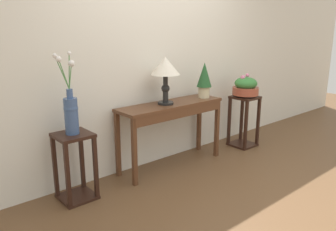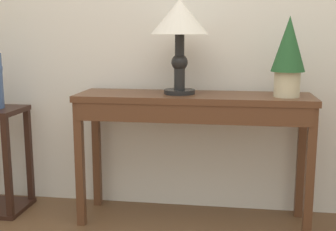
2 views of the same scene
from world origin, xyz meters
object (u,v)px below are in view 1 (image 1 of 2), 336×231
(potted_plant_on_console, at_px, (204,78))
(pedestal_stand_right, at_px, (244,121))
(flower_vase_tall_left, at_px, (71,110))
(planter_bowl_wide_right, at_px, (246,87))
(console_table, at_px, (172,113))
(pedestal_stand_left, at_px, (75,167))
(table_lamp, at_px, (165,69))

(potted_plant_on_console, distance_m, pedestal_stand_right, 0.96)
(flower_vase_tall_left, height_order, planter_bowl_wide_right, flower_vase_tall_left)
(console_table, xyz_separation_m, planter_bowl_wide_right, (1.21, -0.11, 0.18))
(console_table, height_order, potted_plant_on_console, potted_plant_on_console)
(potted_plant_on_console, relative_size, planter_bowl_wide_right, 1.24)
(pedestal_stand_left, bearing_deg, planter_bowl_wide_right, -2.69)
(console_table, xyz_separation_m, pedestal_stand_right, (1.21, -0.11, -0.30))
(flower_vase_tall_left, xyz_separation_m, planter_bowl_wide_right, (2.42, -0.11, -0.05))
(console_table, distance_m, potted_plant_on_console, 0.61)
(potted_plant_on_console, height_order, pedestal_stand_right, potted_plant_on_console)
(table_lamp, bearing_deg, pedestal_stand_left, -179.17)
(pedestal_stand_left, xyz_separation_m, flower_vase_tall_left, (-0.00, 0.00, 0.55))
(table_lamp, relative_size, pedestal_stand_right, 0.75)
(pedestal_stand_left, xyz_separation_m, pedestal_stand_right, (2.42, -0.11, 0.02))
(console_table, bearing_deg, pedestal_stand_left, 179.66)
(console_table, bearing_deg, pedestal_stand_right, -5.05)
(potted_plant_on_console, xyz_separation_m, flower_vase_tall_left, (-1.72, 0.02, -0.12))
(pedestal_stand_left, height_order, pedestal_stand_right, pedestal_stand_right)
(table_lamp, distance_m, pedestal_stand_right, 1.53)
(table_lamp, xyz_separation_m, planter_bowl_wide_right, (1.29, -0.13, -0.32))
(potted_plant_on_console, height_order, planter_bowl_wide_right, potted_plant_on_console)
(pedestal_stand_left, bearing_deg, pedestal_stand_right, -2.70)
(potted_plant_on_console, xyz_separation_m, pedestal_stand_left, (-1.71, 0.02, -0.67))
(potted_plant_on_console, height_order, pedestal_stand_left, potted_plant_on_console)
(pedestal_stand_left, bearing_deg, console_table, -0.34)
(table_lamp, distance_m, pedestal_stand_left, 1.40)
(flower_vase_tall_left, distance_m, pedestal_stand_right, 2.48)
(potted_plant_on_console, bearing_deg, console_table, 178.74)
(flower_vase_tall_left, relative_size, pedestal_stand_right, 1.06)
(table_lamp, xyz_separation_m, potted_plant_on_console, (0.59, -0.03, -0.16))
(potted_plant_on_console, xyz_separation_m, planter_bowl_wide_right, (0.70, -0.10, -0.17))
(flower_vase_tall_left, xyz_separation_m, pedestal_stand_right, (2.42, -0.11, -0.53))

